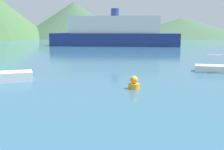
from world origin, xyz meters
name	(u,v)px	position (x,y,z in m)	size (l,w,h in m)	color
ferry_distant	(115,33)	(3.75, 58.35, 2.68)	(27.21, 11.82, 7.69)	navy
buoy_marker	(134,83)	(0.65, 15.89, 0.33)	(0.70, 0.70, 0.80)	orange
hill_central	(74,20)	(-7.02, 109.39, 6.67)	(40.95, 40.95, 13.34)	#38563D
hill_east	(182,27)	(35.93, 110.04, 3.85)	(51.29, 51.29, 7.70)	#38563D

